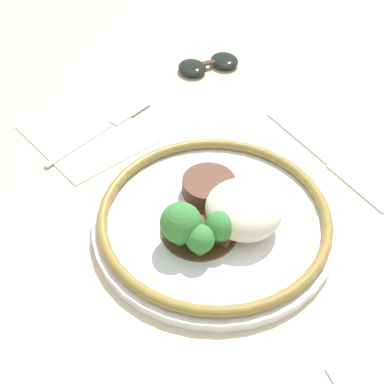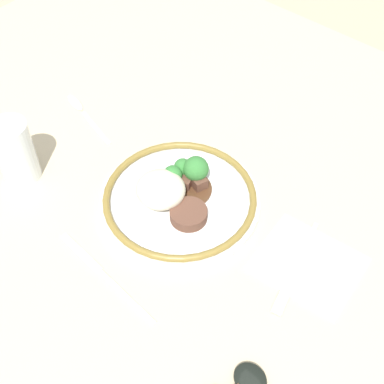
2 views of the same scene
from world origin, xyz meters
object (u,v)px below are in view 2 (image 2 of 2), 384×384
Objects in this scene: fork at (293,275)px; spoon at (80,109)px; plate at (178,196)px; knife at (102,273)px; juice_glass at (17,154)px.

spoon is at bearing -108.60° from fork.
fork is (-0.23, -0.01, -0.01)m from plate.
fork is 0.54m from spoon.
plate is 0.31m from spoon.
plate is at bearing -83.97° from knife.
spoon is at bearing -72.16° from juice_glass.
plate is at bearing -151.81° from juice_glass.
plate is at bearing -102.12° from fork.
juice_glass is at bearing -6.52° from knife.
plate reaches higher than spoon.
fork is (-0.48, -0.14, -0.05)m from juice_glass.
knife is at bearing 158.31° from spoon.
fork and spoon have the same top height.
juice_glass is 0.53× the size of knife.
plate reaches higher than fork.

